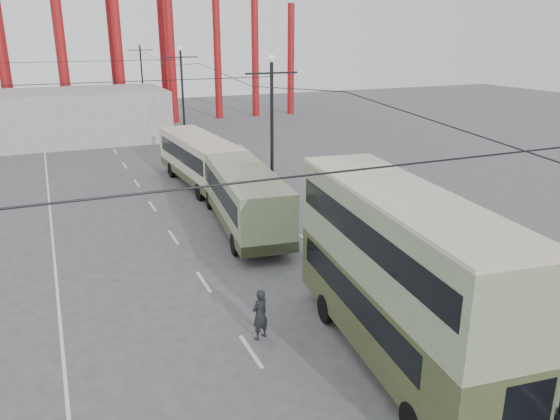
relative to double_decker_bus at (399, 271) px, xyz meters
name	(u,v)px	position (x,y,z in m)	size (l,w,h in m)	color
ground	(331,414)	(-3.21, -1.60, -3.30)	(160.00, 160.00, 0.00)	#4B4B4D
road_markings	(162,216)	(-4.07, 18.10, -3.29)	(12.52, 120.00, 0.01)	silver
lamp_post_mid	(272,136)	(2.39, 16.40, 1.38)	(3.20, 0.44, 9.32)	black
lamp_post_far	(183,97)	(2.39, 38.40, 1.38)	(3.20, 0.44, 9.32)	black
lamp_post_distant	(142,79)	(2.39, 60.40, 1.38)	(3.20, 0.44, 9.32)	black
fairground_shed	(51,117)	(-9.21, 45.40, -0.80)	(22.00, 10.00, 5.00)	gray
double_decker_bus	(399,271)	(0.00, 0.00, 0.00)	(4.05, 11.22, 5.89)	#363E21
single_decker_green	(241,193)	(-0.18, 14.69, -1.35)	(4.25, 12.47, 3.46)	gray
single_decker_cream	(200,158)	(-0.01, 24.10, -1.35)	(3.43, 11.27, 3.46)	beige
pedestrian	(260,314)	(-3.60, 3.08, -2.34)	(0.70, 0.46, 1.91)	black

